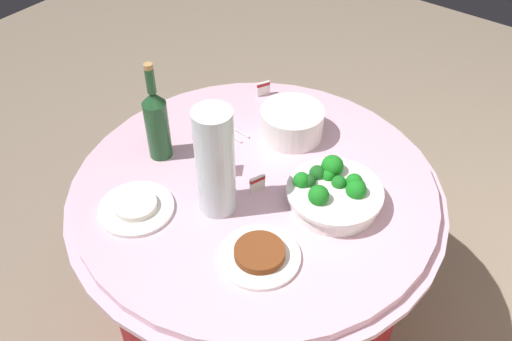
% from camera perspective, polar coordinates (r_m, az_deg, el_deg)
% --- Properties ---
extents(ground_plane, '(6.00, 6.00, 0.00)m').
position_cam_1_polar(ground_plane, '(2.27, 0.00, -14.90)').
color(ground_plane, gray).
extents(buffet_table, '(1.16, 1.16, 0.74)m').
position_cam_1_polar(buffet_table, '(1.96, 0.00, -8.98)').
color(buffet_table, maroon).
rests_on(buffet_table, ground_plane).
extents(broccoli_bowl, '(0.28, 0.28, 0.12)m').
position_cam_1_polar(broccoli_bowl, '(1.61, 7.96, -2.31)').
color(broccoli_bowl, white).
rests_on(broccoli_bowl, buffet_table).
extents(plate_stack, '(0.21, 0.21, 0.10)m').
position_cam_1_polar(plate_stack, '(1.84, 3.72, 4.94)').
color(plate_stack, white).
rests_on(plate_stack, buffet_table).
extents(wine_bottle, '(0.07, 0.07, 0.34)m').
position_cam_1_polar(wine_bottle, '(1.74, -10.19, 4.91)').
color(wine_bottle, '#204D28').
rests_on(wine_bottle, buffet_table).
extents(decorative_fruit_vase, '(0.11, 0.11, 0.34)m').
position_cam_1_polar(decorative_fruit_vase, '(1.52, -4.20, 0.37)').
color(decorative_fruit_vase, silver).
rests_on(decorative_fruit_vase, buffet_table).
extents(serving_tongs, '(0.06, 0.17, 0.01)m').
position_cam_1_polar(serving_tongs, '(1.89, -3.00, 4.35)').
color(serving_tongs, silver).
rests_on(serving_tongs, buffet_table).
extents(food_plate_rice, '(0.22, 0.22, 0.03)m').
position_cam_1_polar(food_plate_rice, '(1.64, -12.25, -3.72)').
color(food_plate_rice, white).
rests_on(food_plate_rice, buffet_table).
extents(food_plate_stir_fry, '(0.22, 0.22, 0.03)m').
position_cam_1_polar(food_plate_stir_fry, '(1.48, 0.37, -8.66)').
color(food_plate_stir_fry, white).
rests_on(food_plate_stir_fry, buffet_table).
extents(label_placard_front, '(0.05, 0.03, 0.05)m').
position_cam_1_polar(label_placard_front, '(1.71, -2.62, 0.66)').
color(label_placard_front, white).
rests_on(label_placard_front, buffet_table).
extents(label_placard_mid, '(0.05, 0.03, 0.05)m').
position_cam_1_polar(label_placard_mid, '(1.64, 0.14, -1.30)').
color(label_placard_mid, white).
rests_on(label_placard_mid, buffet_table).
extents(label_placard_rear, '(0.05, 0.03, 0.05)m').
position_cam_1_polar(label_placard_rear, '(2.04, 0.77, 8.50)').
color(label_placard_rear, white).
rests_on(label_placard_rear, buffet_table).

